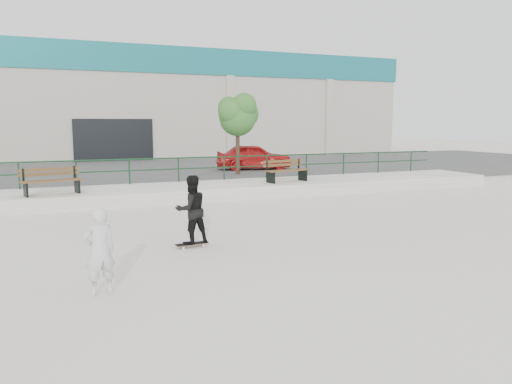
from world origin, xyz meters
name	(u,v)px	position (x,y,z in m)	size (l,w,h in m)	color
ground	(257,263)	(0.00, 0.00, 0.00)	(120.00, 120.00, 0.00)	beige
ledge	(162,193)	(0.00, 9.50, 0.25)	(30.00, 3.00, 0.50)	#B5B0A5
parking_strip	(129,173)	(0.00, 18.00, 0.25)	(60.00, 14.00, 0.50)	#3E3E3E
railing	(154,165)	(0.00, 10.80, 1.24)	(28.00, 0.06, 1.03)	#163C21
commercial_building	(100,102)	(0.00, 31.99, 4.58)	(44.20, 16.33, 8.00)	beige
bench_left	(51,181)	(-3.91, 8.92, 0.96)	(2.09, 0.99, 0.93)	#54331D
bench_right	(286,171)	(5.18, 9.20, 0.96)	(2.08, 0.95, 0.92)	#54331D
tree	(238,114)	(4.39, 12.78, 3.37)	(2.15, 1.91, 3.82)	#483524
red_car	(254,157)	(6.04, 14.86, 1.17)	(1.59, 3.95, 1.35)	#B61616
skateboard	(192,244)	(-0.90, 1.86, 0.07)	(0.80, 0.29, 0.09)	black
standing_skater	(191,210)	(-0.90, 1.86, 0.91)	(0.79, 0.62, 1.63)	black
seated_skater	(99,251)	(-3.23, -0.74, 0.76)	(0.56, 0.37, 1.53)	silver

